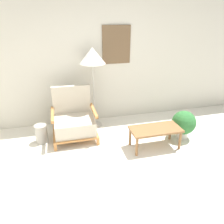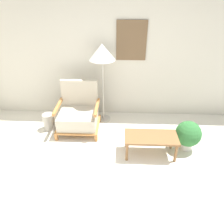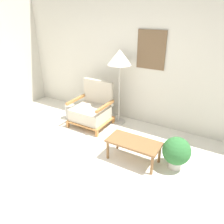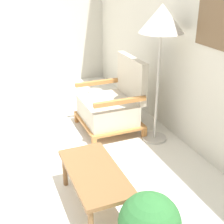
{
  "view_description": "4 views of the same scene",
  "coord_description": "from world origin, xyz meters",
  "px_view_note": "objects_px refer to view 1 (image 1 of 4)",
  "views": [
    {
      "loc": [
        -0.93,
        -1.88,
        2.09
      ],
      "look_at": [
        -0.07,
        1.45,
        0.55
      ],
      "focal_mm": 35.0,
      "sensor_mm": 36.0,
      "label": 1
    },
    {
      "loc": [
        0.06,
        -1.79,
        2.45
      ],
      "look_at": [
        -0.07,
        1.45,
        0.55
      ],
      "focal_mm": 35.0,
      "sensor_mm": 36.0,
      "label": 2
    },
    {
      "loc": [
        1.75,
        -1.64,
        2.25
      ],
      "look_at": [
        -0.07,
        1.45,
        0.55
      ],
      "focal_mm": 35.0,
      "sensor_mm": 36.0,
      "label": 3
    },
    {
      "loc": [
        2.59,
        0.37,
        1.85
      ],
      "look_at": [
        -0.07,
        1.45,
        0.55
      ],
      "focal_mm": 50.0,
      "sensor_mm": 36.0,
      "label": 4
    }
  ],
  "objects_px": {
    "coffee_table": "(155,131)",
    "potted_plant": "(184,123)",
    "floor_lamp": "(92,59)",
    "armchair": "(74,121)",
    "vase": "(41,134)"
  },
  "relations": [
    {
      "from": "floor_lamp",
      "to": "vase",
      "type": "relative_size",
      "value": 4.77
    },
    {
      "from": "armchair",
      "to": "floor_lamp",
      "type": "relative_size",
      "value": 0.59
    },
    {
      "from": "armchair",
      "to": "coffee_table",
      "type": "bearing_deg",
      "value": -27.63
    },
    {
      "from": "potted_plant",
      "to": "coffee_table",
      "type": "bearing_deg",
      "value": -165.14
    },
    {
      "from": "armchair",
      "to": "potted_plant",
      "type": "bearing_deg",
      "value": -14.69
    },
    {
      "from": "coffee_table",
      "to": "vase",
      "type": "distance_m",
      "value": 1.99
    },
    {
      "from": "coffee_table",
      "to": "potted_plant",
      "type": "xyz_separation_m",
      "value": [
        0.64,
        0.17,
        -0.02
      ]
    },
    {
      "from": "potted_plant",
      "to": "vase",
      "type": "bearing_deg",
      "value": 169.02
    },
    {
      "from": "armchair",
      "to": "vase",
      "type": "relative_size",
      "value": 2.8
    },
    {
      "from": "armchair",
      "to": "floor_lamp",
      "type": "xyz_separation_m",
      "value": [
        0.44,
        0.38,
        1.02
      ]
    },
    {
      "from": "floor_lamp",
      "to": "armchair",
      "type": "bearing_deg",
      "value": -139.34
    },
    {
      "from": "floor_lamp",
      "to": "coffee_table",
      "type": "xyz_separation_m",
      "value": [
        0.85,
        -1.05,
        -1.04
      ]
    },
    {
      "from": "floor_lamp",
      "to": "coffee_table",
      "type": "relative_size",
      "value": 1.84
    },
    {
      "from": "vase",
      "to": "coffee_table",
      "type": "bearing_deg",
      "value": -19.28
    },
    {
      "from": "armchair",
      "to": "potted_plant",
      "type": "xyz_separation_m",
      "value": [
        1.92,
        -0.5,
        -0.05
      ]
    }
  ]
}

